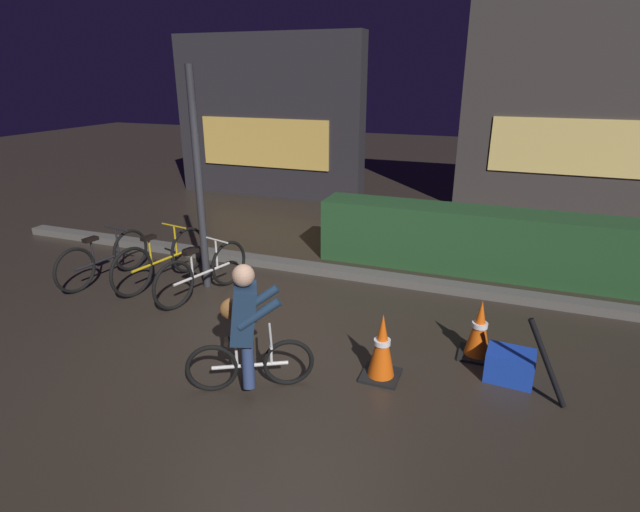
% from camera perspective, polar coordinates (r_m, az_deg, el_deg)
% --- Properties ---
extents(ground_plane, '(40.00, 40.00, 0.00)m').
position_cam_1_polar(ground_plane, '(5.44, -4.28, -10.75)').
color(ground_plane, '#2D261E').
extents(sidewalk_curb, '(12.00, 0.24, 0.12)m').
position_cam_1_polar(sidewalk_curb, '(7.25, 2.99, -1.93)').
color(sidewalk_curb, '#56544F').
rests_on(sidewalk_curb, ground).
extents(hedge_row, '(4.80, 0.70, 0.94)m').
position_cam_1_polar(hedge_row, '(7.67, 18.08, 1.58)').
color(hedge_row, '#214723').
rests_on(hedge_row, ground).
extents(storefront_left, '(4.54, 0.54, 3.62)m').
position_cam_1_polar(storefront_left, '(11.99, -5.96, 15.42)').
color(storefront_left, '#262328').
rests_on(storefront_left, ground).
extents(storefront_right, '(4.46, 0.54, 4.92)m').
position_cam_1_polar(storefront_right, '(11.47, 27.69, 16.33)').
color(storefront_right, '#383330').
rests_on(storefront_right, ground).
extents(street_post, '(0.10, 0.10, 2.89)m').
position_cam_1_polar(street_post, '(6.70, -13.69, 8.07)').
color(street_post, '#2D2D33').
rests_on(street_post, ground).
extents(parked_bike_leftmost, '(0.46, 1.54, 0.72)m').
position_cam_1_polar(parked_bike_leftmost, '(7.66, -23.47, -0.28)').
color(parked_bike_leftmost, black).
rests_on(parked_bike_leftmost, ground).
extents(parked_bike_left_mid, '(0.46, 1.67, 0.78)m').
position_cam_1_polar(parked_bike_left_mid, '(7.26, -17.65, -0.38)').
color(parked_bike_left_mid, black).
rests_on(parked_bike_left_mid, ground).
extents(parked_bike_center_left, '(0.52, 1.53, 0.73)m').
position_cam_1_polar(parked_bike_center_left, '(6.71, -13.27, -1.86)').
color(parked_bike_center_left, black).
rests_on(parked_bike_center_left, ground).
extents(traffic_cone_near, '(0.36, 0.36, 0.68)m').
position_cam_1_polar(traffic_cone_near, '(4.88, 7.09, -10.31)').
color(traffic_cone_near, black).
rests_on(traffic_cone_near, ground).
extents(traffic_cone_far, '(0.36, 0.36, 0.64)m').
position_cam_1_polar(traffic_cone_far, '(5.44, 17.75, -8.03)').
color(traffic_cone_far, black).
rests_on(traffic_cone_far, ground).
extents(blue_crate, '(0.46, 0.35, 0.30)m').
position_cam_1_polar(blue_crate, '(5.23, 20.87, -11.62)').
color(blue_crate, '#193DB7').
rests_on(blue_crate, ground).
extents(cyclist, '(1.06, 0.61, 1.25)m').
position_cam_1_polar(cyclist, '(4.61, -8.50, -8.06)').
color(cyclist, black).
rests_on(cyclist, ground).
extents(closed_umbrella, '(0.43, 0.15, 0.78)m').
position_cam_1_polar(closed_umbrella, '(4.92, 24.53, -11.06)').
color(closed_umbrella, black).
rests_on(closed_umbrella, ground).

